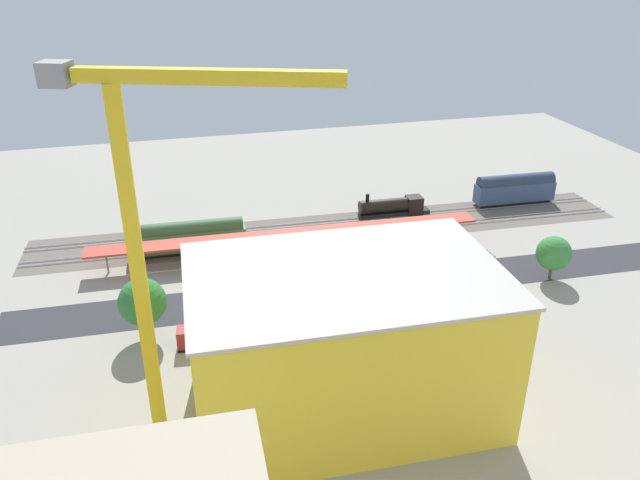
# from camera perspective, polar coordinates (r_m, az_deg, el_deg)

# --- Properties ---
(ground_plane) EXTENTS (174.39, 174.39, 0.00)m
(ground_plane) POSITION_cam_1_polar(r_m,az_deg,el_deg) (98.89, 4.38, -3.61)
(ground_plane) COLOR #9E998C
(ground_plane) RESTS_ON ground
(rail_bed) EXTENTS (109.41, 17.67, 0.01)m
(rail_bed) POSITION_cam_1_polar(r_m,az_deg,el_deg) (115.74, 1.26, 1.03)
(rail_bed) COLOR #665E54
(rail_bed) RESTS_ON ground
(street_asphalt) EXTENTS (109.24, 12.85, 0.01)m
(street_asphalt) POSITION_cam_1_polar(r_m,az_deg,el_deg) (97.00, 4.82, -4.25)
(street_asphalt) COLOR #2D2D33
(street_asphalt) RESTS_ON ground
(track_rails) EXTENTS (108.93, 11.24, 0.12)m
(track_rails) POSITION_cam_1_polar(r_m,az_deg,el_deg) (115.66, 1.26, 1.11)
(track_rails) COLOR #9E9EA8
(track_rails) RESTS_ON ground
(platform_canopy_near) EXTENTS (66.17, 6.34, 4.06)m
(platform_canopy_near) POSITION_cam_1_polar(r_m,az_deg,el_deg) (104.72, -2.85, 0.55)
(platform_canopy_near) COLOR #C63D2D
(platform_canopy_near) RESTS_ON ground
(locomotive) EXTENTS (14.08, 3.16, 5.02)m
(locomotive) POSITION_cam_1_polar(r_m,az_deg,el_deg) (121.47, 6.85, 3.00)
(locomotive) COLOR black
(locomotive) RESTS_ON ground
(passenger_coach) EXTENTS (16.68, 3.77, 6.21)m
(passenger_coach) POSITION_cam_1_polar(r_m,az_deg,el_deg) (132.18, 17.45, 4.56)
(passenger_coach) COLOR black
(passenger_coach) RESTS_ON ground
(freight_coach_far) EXTENTS (19.39, 3.62, 5.72)m
(freight_coach_far) POSITION_cam_1_polar(r_m,az_deg,el_deg) (108.16, -11.95, 0.35)
(freight_coach_far) COLOR black
(freight_coach_far) RESTS_ON ground
(parked_car_0) EXTENTS (4.16, 2.02, 1.73)m
(parked_car_0) POSITION_cam_1_polar(r_m,az_deg,el_deg) (107.11, 14.60, -1.53)
(parked_car_0) COLOR black
(parked_car_0) RESTS_ON ground
(parked_car_1) EXTENTS (4.27, 1.96, 1.70)m
(parked_car_1) POSITION_cam_1_polar(r_m,az_deg,el_deg) (104.64, 11.19, -1.84)
(parked_car_1) COLOR black
(parked_car_1) RESTS_ON ground
(parked_car_2) EXTENTS (4.38, 1.83, 1.69)m
(parked_car_2) POSITION_cam_1_polar(r_m,az_deg,el_deg) (101.49, 7.93, -2.50)
(parked_car_2) COLOR black
(parked_car_2) RESTS_ON ground
(parked_car_3) EXTENTS (4.79, 2.06, 1.74)m
(parked_car_3) POSITION_cam_1_polar(r_m,az_deg,el_deg) (99.66, 4.87, -2.88)
(parked_car_3) COLOR black
(parked_car_3) RESTS_ON ground
(parked_car_4) EXTENTS (4.68, 2.10, 1.69)m
(parked_car_4) POSITION_cam_1_polar(r_m,az_deg,el_deg) (97.76, 1.11, -3.40)
(parked_car_4) COLOR black
(parked_car_4) RESTS_ON ground
(parked_car_5) EXTENTS (4.38, 1.98, 1.62)m
(parked_car_5) POSITION_cam_1_polar(r_m,az_deg,el_deg) (96.60, -2.52, -3.82)
(parked_car_5) COLOR black
(parked_car_5) RESTS_ON ground
(construction_building) EXTENTS (33.46, 22.22, 16.82)m
(construction_building) POSITION_cam_1_polar(r_m,az_deg,el_deg) (69.36, 2.25, -9.41)
(construction_building) COLOR yellow
(construction_building) RESTS_ON ground
(construction_roof_slab) EXTENTS (34.08, 22.84, 0.40)m
(construction_roof_slab) POSITION_cam_1_polar(r_m,az_deg,el_deg) (64.80, 2.38, -3.16)
(construction_roof_slab) COLOR #B7B2A8
(construction_roof_slab) RESTS_ON construction_building
(tower_crane) EXTENTS (23.82, 9.78, 39.65)m
(tower_crane) POSITION_cam_1_polar(r_m,az_deg,el_deg) (58.33, -15.14, -0.92)
(tower_crane) COLOR gray
(tower_crane) RESTS_ON ground
(box_truck_0) EXTENTS (9.66, 2.44, 3.50)m
(box_truck_0) POSITION_cam_1_polar(r_m,az_deg,el_deg) (90.44, 7.32, -5.52)
(box_truck_0) COLOR black
(box_truck_0) RESTS_ON ground
(box_truck_1) EXTENTS (8.65, 3.16, 3.22)m
(box_truck_1) POSITION_cam_1_polar(r_m,az_deg,el_deg) (83.73, -10.01, -8.63)
(box_truck_1) COLOR black
(box_truck_1) RESTS_ON ground
(box_truck_2) EXTENTS (8.73, 2.80, 3.25)m
(box_truck_2) POSITION_cam_1_polar(r_m,az_deg,el_deg) (84.57, -7.88, -8.09)
(box_truck_2) COLOR black
(box_truck_2) RESTS_ON ground
(street_tree_0) EXTENTS (5.59, 5.59, 8.57)m
(street_tree_0) POSITION_cam_1_polar(r_m,az_deg,el_deg) (85.48, -4.50, -4.22)
(street_tree_0) COLOR brown
(street_tree_0) RESTS_ON ground
(street_tree_1) EXTENTS (6.06, 6.06, 8.00)m
(street_tree_1) POSITION_cam_1_polar(r_m,az_deg,el_deg) (87.45, 0.42, -3.99)
(street_tree_1) COLOR brown
(street_tree_1) RESTS_ON ground
(street_tree_2) EXTENTS (4.76, 4.76, 7.95)m
(street_tree_2) POSITION_cam_1_polar(r_m,az_deg,el_deg) (93.22, 9.98, -2.00)
(street_tree_2) COLOR brown
(street_tree_2) RESTS_ON ground
(street_tree_3) EXTENTS (6.33, 6.33, 8.69)m
(street_tree_3) POSITION_cam_1_polar(r_m,az_deg,el_deg) (85.36, -15.99, -5.48)
(street_tree_3) COLOR brown
(street_tree_3) RESTS_ON ground
(street_tree_4) EXTENTS (4.20, 4.20, 6.70)m
(street_tree_4) POSITION_cam_1_polar(r_m,az_deg,el_deg) (89.33, 4.22, -3.68)
(street_tree_4) COLOR brown
(street_tree_4) RESTS_ON ground
(street_tree_5) EXTENTS (5.44, 5.44, 7.15)m
(street_tree_5) POSITION_cam_1_polar(r_m,az_deg,el_deg) (103.53, 20.65, -1.15)
(street_tree_5) COLOR brown
(street_tree_5) RESTS_ON ground
(traffic_light) EXTENTS (0.50, 0.36, 7.04)m
(traffic_light) POSITION_cam_1_polar(r_m,az_deg,el_deg) (96.55, -0.64, -1.18)
(traffic_light) COLOR #333333
(traffic_light) RESTS_ON ground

